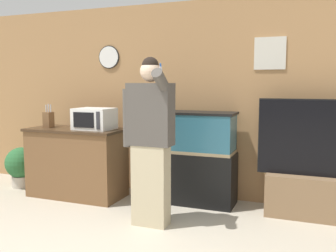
% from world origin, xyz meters
% --- Properties ---
extents(wall_back_paneled, '(10.00, 0.08, 2.60)m').
position_xyz_m(wall_back_paneled, '(-0.00, 3.09, 1.30)').
color(wall_back_paneled, '#A87A4C').
rests_on(wall_back_paneled, ground_plane).
extents(counter_island, '(1.31, 0.62, 0.93)m').
position_xyz_m(counter_island, '(-1.43, 2.47, 0.47)').
color(counter_island, brown).
rests_on(counter_island, ground_plane).
extents(microwave, '(0.48, 0.40, 0.28)m').
position_xyz_m(microwave, '(-1.14, 2.48, 1.07)').
color(microwave, white).
rests_on(microwave, counter_island).
extents(knife_block, '(0.11, 0.12, 0.32)m').
position_xyz_m(knife_block, '(-1.85, 2.44, 1.04)').
color(knife_block, brown).
rests_on(knife_block, counter_island).
extents(aquarium_on_stand, '(1.14, 0.44, 1.17)m').
position_xyz_m(aquarium_on_stand, '(0.09, 2.76, 0.59)').
color(aquarium_on_stand, black).
rests_on(aquarium_on_stand, ground_plane).
extents(tv_on_stand, '(1.36, 0.40, 1.35)m').
position_xyz_m(tv_on_stand, '(1.61, 2.74, 0.40)').
color(tv_on_stand, brown).
rests_on(tv_on_stand, ground_plane).
extents(person_standing, '(0.57, 0.43, 1.80)m').
position_xyz_m(person_standing, '(-0.08, 1.87, 0.94)').
color(person_standing, '#BCAD89').
rests_on(person_standing, ground_plane).
extents(potted_plant, '(0.46, 0.46, 0.59)m').
position_xyz_m(potted_plant, '(-2.47, 2.55, 0.33)').
color(potted_plant, '#B2A899').
rests_on(potted_plant, ground_plane).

